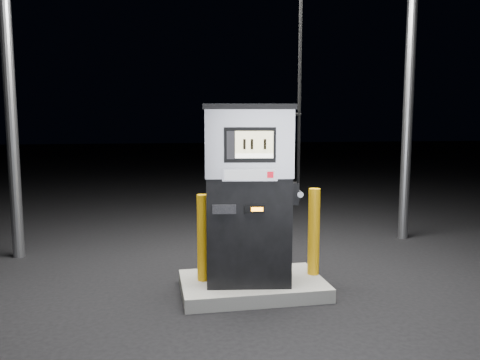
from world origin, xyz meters
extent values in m
plane|color=black|center=(0.00, 0.00, 0.00)|extent=(80.00, 80.00, 0.00)
cube|color=slate|center=(0.00, 0.00, 0.07)|extent=(1.60, 1.00, 0.15)
cylinder|color=gray|center=(-3.00, 2.00, 2.25)|extent=(0.16, 0.16, 4.50)
cylinder|color=gray|center=(3.00, 2.00, 2.25)|extent=(0.16, 0.16, 4.50)
cube|color=black|center=(-0.06, -0.07, 0.74)|extent=(0.97, 0.65, 1.19)
cube|color=#ACACB3|center=(-0.06, -0.07, 1.69)|extent=(0.99, 0.67, 0.71)
cube|color=black|center=(-0.06, -0.07, 2.07)|extent=(1.03, 0.71, 0.06)
cube|color=black|center=(-0.10, -0.34, 1.69)|extent=(0.53, 0.11, 0.36)
cube|color=beige|center=(-0.06, -0.36, 1.71)|extent=(0.38, 0.06, 0.23)
cube|color=white|center=(-0.06, -0.36, 1.58)|extent=(0.38, 0.06, 0.05)
cube|color=#ACACB3|center=(-0.10, -0.34, 1.38)|extent=(0.57, 0.11, 0.13)
cube|color=#9B9EA2|center=(-0.11, -0.36, 1.38)|extent=(0.52, 0.08, 0.10)
cube|color=#A40A17|center=(0.10, -0.39, 1.38)|extent=(0.07, 0.01, 0.07)
cube|color=black|center=(-0.06, -0.35, 1.02)|extent=(0.21, 0.05, 0.09)
cube|color=orange|center=(-0.03, -0.36, 1.02)|extent=(0.12, 0.02, 0.04)
cube|color=black|center=(-0.37, -0.30, 1.02)|extent=(0.25, 0.06, 0.09)
cube|color=black|center=(0.43, -0.14, 1.15)|extent=(0.12, 0.18, 0.24)
cylinder|color=gray|center=(0.49, -0.15, 1.15)|extent=(0.10, 0.22, 0.07)
cylinder|color=black|center=(0.46, -0.20, 2.73)|extent=(0.04, 0.04, 2.94)
cylinder|color=#F1A90D|center=(-0.55, 0.08, 0.64)|extent=(0.17, 0.17, 0.97)
cylinder|color=#F1A90D|center=(0.74, 0.06, 0.66)|extent=(0.14, 0.14, 1.01)
camera|label=1|loc=(-1.08, -5.01, 1.91)|focal=35.00mm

